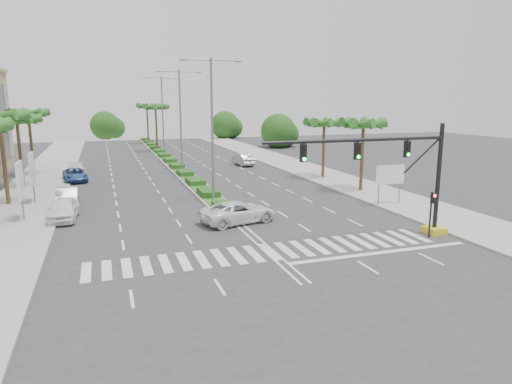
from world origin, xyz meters
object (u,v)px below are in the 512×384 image
Objects in this scene: car_parked_a at (63,209)px; car_parked_c at (75,175)px; car_parked_d at (76,171)px; car_right at (243,160)px; car_crossing at (239,212)px; car_parked_b at (67,197)px.

car_parked_a reaches higher than car_parked_c.
car_right reaches higher than car_parked_d.
car_parked_c is 24.91m from car_crossing.
car_parked_c is at bearing 89.56° from car_parked_b.
car_parked_b is 0.93× the size of car_parked_d.
car_parked_a is 0.94× the size of car_parked_d.
car_parked_d reaches higher than car_parked_c.
car_parked_b is (0.00, 4.45, -0.04)m from car_parked_a.
car_right is at bearing -31.41° from car_crossing.
car_parked_a is 0.95× the size of car_parked_c.
car_parked_a is 1.01× the size of car_right.
car_parked_b is 0.85× the size of car_crossing.
car_parked_d is at bearing 12.10° from car_crossing.
car_parked_b is at bearing 36.64° from car_right.
car_parked_a is at bearing 54.33° from car_crossing.
car_right is (20.77, 5.93, 0.08)m from car_parked_c.
car_parked_a is at bearing -97.27° from car_parked_c.
car_parked_a is 31.00m from car_right.
car_right is at bearing 8.67° from car_parked_c.
car_crossing is (11.92, -4.79, -0.04)m from car_parked_a.
car_parked_b is at bearing 38.44° from car_crossing.
car_crossing is (11.92, -9.24, -0.01)m from car_parked_b.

